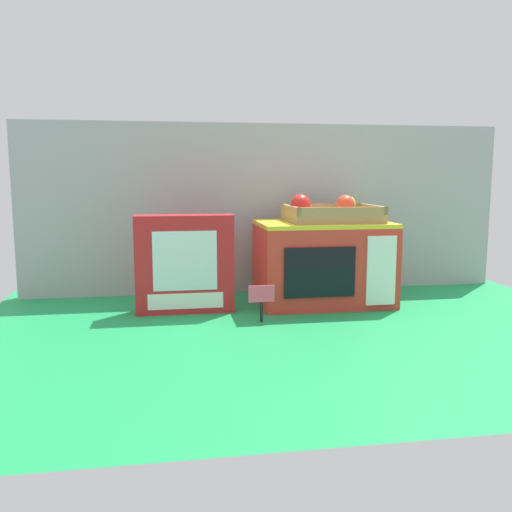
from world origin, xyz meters
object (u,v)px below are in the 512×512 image
food_groups_crate (331,213)px  price_sign (261,298)px  cookie_set_box (185,264)px  toy_microwave (323,263)px

food_groups_crate → price_sign: food_groups_crate is taller
food_groups_crate → cookie_set_box: bearing=-174.1°
toy_microwave → food_groups_crate: bearing=16.0°
price_sign → toy_microwave: bearing=40.6°
toy_microwave → food_groups_crate: 0.15m
toy_microwave → price_sign: (-0.23, -0.19, -0.06)m
food_groups_crate → price_sign: 0.38m
food_groups_crate → cookie_set_box: 0.47m
food_groups_crate → cookie_set_box: food_groups_crate is taller
toy_microwave → price_sign: bearing=-139.4°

